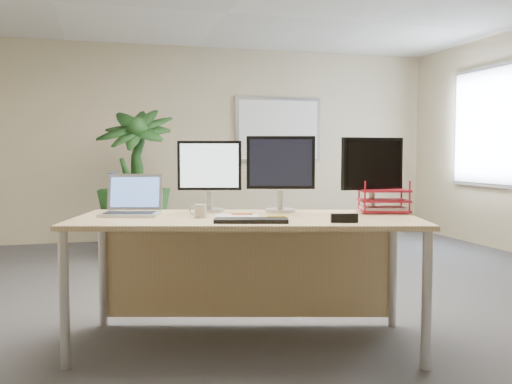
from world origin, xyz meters
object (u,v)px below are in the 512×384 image
object	(u,v)px
floor_plant	(135,192)
monitor_right	(281,169)
desk	(247,242)
monitor_left	(210,171)
laptop	(132,205)

from	to	relation	value
floor_plant	monitor_right	xyz separation A→B (m)	(0.78, -3.16, 0.36)
desk	monitor_left	xyz separation A→B (m)	(-0.19, 0.26, 0.45)
monitor_left	monitor_right	size ratio (longest dim) A/B	0.94
desk	monitor_right	size ratio (longest dim) A/B	4.49
laptop	monitor_right	bearing A→B (deg)	-5.66
floor_plant	monitor_right	size ratio (longest dim) A/B	2.94
desk	monitor_left	size ratio (longest dim) A/B	4.78
desk	laptop	world-z (taller)	laptop
desk	floor_plant	size ratio (longest dim) A/B	1.53
floor_plant	monitor_left	world-z (taller)	floor_plant
floor_plant	monitor_right	distance (m)	3.28
monitor_right	laptop	distance (m)	1.01
monitor_right	laptop	xyz separation A→B (m)	(-0.98, 0.10, -0.23)
floor_plant	laptop	distance (m)	3.08
floor_plant	laptop	bearing A→B (deg)	-93.72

